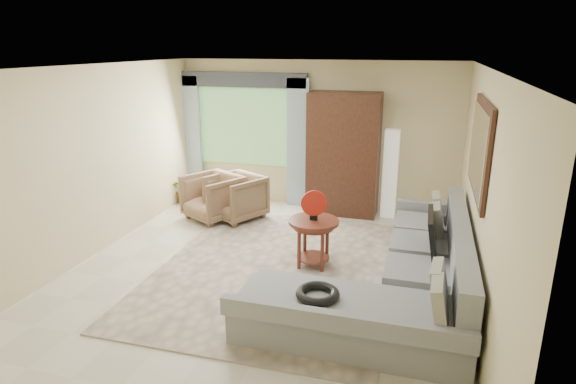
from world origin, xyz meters
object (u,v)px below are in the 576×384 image
(sectional_sofa, at_px, (405,281))
(potted_plant, at_px, (186,189))
(tv_screen, at_px, (433,233))
(armchair_right, at_px, (236,197))
(armoire, at_px, (343,154))
(armchair_left, at_px, (213,197))
(coffee_table, at_px, (313,242))
(floor_lamp, at_px, (390,174))

(sectional_sofa, xyz_separation_m, potted_plant, (-4.14, 2.63, -0.01))
(tv_screen, distance_m, potted_plant, 4.93)
(tv_screen, relative_size, armchair_right, 0.89)
(tv_screen, bearing_deg, armoire, 121.61)
(sectional_sofa, xyz_separation_m, armchair_left, (-3.27, 1.97, 0.10))
(sectional_sofa, relative_size, coffee_table, 5.23)
(coffee_table, distance_m, armoire, 2.36)
(coffee_table, height_order, armchair_left, armchair_left)
(armchair_right, bearing_deg, potted_plant, -175.00)
(armchair_left, distance_m, armchair_right, 0.38)
(coffee_table, xyz_separation_m, armchair_left, (-2.06, 1.33, 0.04))
(armoire, relative_size, floor_lamp, 1.40)
(armoire, bearing_deg, floor_lamp, 4.29)
(potted_plant, bearing_deg, sectional_sofa, -32.43)
(sectional_sofa, distance_m, floor_lamp, 3.03)
(armchair_right, distance_m, potted_plant, 1.35)
(potted_plant, xyz_separation_m, floor_lamp, (3.70, 0.33, 0.48))
(tv_screen, xyz_separation_m, coffee_table, (-1.48, 0.18, -0.37))
(coffee_table, distance_m, armchair_left, 2.45)
(armoire, bearing_deg, potted_plant, -174.71)
(tv_screen, xyz_separation_m, potted_plant, (-4.40, 2.17, -0.45))
(potted_plant, distance_m, floor_lamp, 3.75)
(armchair_left, height_order, armchair_right, armchair_left)
(armchair_left, bearing_deg, sectional_sofa, -2.12)
(coffee_table, relative_size, armchair_right, 0.79)
(armchair_left, bearing_deg, potted_plant, 171.44)
(potted_plant, xyz_separation_m, armoire, (2.90, 0.27, 0.78))
(floor_lamp, bearing_deg, coffee_table, -108.71)
(tv_screen, bearing_deg, coffee_table, 173.04)
(armchair_left, height_order, armoire, armoire)
(sectional_sofa, xyz_separation_m, floor_lamp, (-0.43, 2.96, 0.47))
(tv_screen, bearing_deg, sectional_sofa, -120.11)
(tv_screen, bearing_deg, floor_lamp, 105.66)
(coffee_table, bearing_deg, floor_lamp, 71.29)
(armchair_left, relative_size, armoire, 0.40)
(armoire, bearing_deg, sectional_sofa, -66.94)
(coffee_table, distance_m, floor_lamp, 2.48)
(armchair_right, height_order, floor_lamp, floor_lamp)
(armoire, bearing_deg, coffee_table, -89.60)
(coffee_table, bearing_deg, armchair_right, 139.59)
(coffee_table, distance_m, armchair_right, 2.22)
(tv_screen, xyz_separation_m, armchair_left, (-3.54, 1.51, -0.34))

